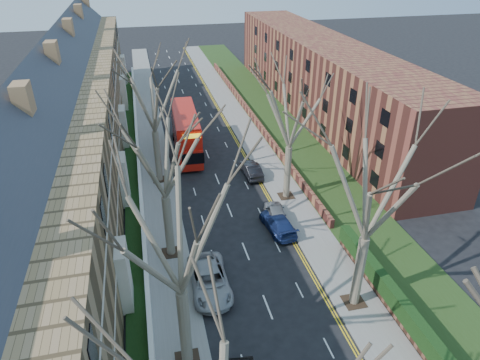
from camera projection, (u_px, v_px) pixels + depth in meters
pavement_left at (151, 138)px, 52.58m from camera, size 3.00×102.00×0.12m
pavement_right at (246, 129)px, 55.01m from camera, size 3.00×102.00×0.12m
terrace_left at (70, 126)px, 41.57m from camera, size 9.70×78.00×13.60m
flats_right at (320, 77)px, 58.33m from camera, size 13.97×54.00×10.00m
wall_hedge_right at (439, 360)px, 23.42m from camera, size 0.70×24.00×1.80m
front_wall_left at (139, 164)px, 45.18m from camera, size 0.30×78.00×1.00m
grass_verge_right at (279, 126)px, 55.88m from camera, size 6.00×102.00×0.06m
tree_left_mid at (176, 226)px, 19.99m from camera, size 10.50×10.50×14.71m
tree_left_far at (161, 145)px, 28.63m from camera, size 10.15×10.15×14.22m
tree_left_dist at (150, 89)px, 38.67m from camera, size 10.50×10.50×14.71m
tree_right_mid at (375, 178)px, 23.99m from camera, size 10.50×10.50×14.71m
tree_right_far at (292, 104)px, 36.03m from camera, size 10.15×10.15×14.22m
double_decker_bus at (186, 133)px, 48.16m from camera, size 3.17×11.36×4.70m
car_left_far at (210, 280)px, 29.47m from camera, size 2.66×5.67×1.57m
car_right_near at (278, 223)px, 35.62m from camera, size 2.37×4.90×1.37m
car_right_mid at (276, 213)px, 36.88m from camera, size 2.09×4.25×1.39m
car_right_far at (251, 169)px, 43.94m from camera, size 1.65×4.31×1.40m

